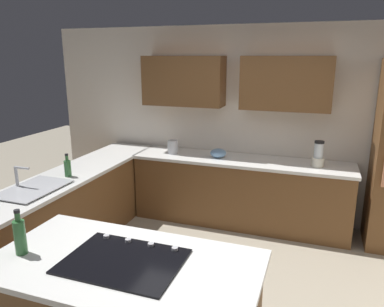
{
  "coord_description": "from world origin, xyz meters",
  "views": [
    {
      "loc": [
        -0.83,
        2.84,
        2.2
      ],
      "look_at": [
        0.67,
        -1.42,
        1.0
      ],
      "focal_mm": 34.41,
      "sensor_mm": 36.0,
      "label": 1
    }
  ],
  "objects_px": {
    "blender": "(318,156)",
    "kettle": "(173,147)",
    "sink_unit": "(33,188)",
    "dish_soap_bottle": "(68,168)",
    "oil_bottle": "(20,236)",
    "cooktop": "(124,260)",
    "mixing_bowl": "(218,153)"
  },
  "relations": [
    {
      "from": "dish_soap_bottle",
      "to": "oil_bottle",
      "type": "distance_m",
      "value": 1.68
    },
    {
      "from": "dish_soap_bottle",
      "to": "oil_bottle",
      "type": "relative_size",
      "value": 0.81
    },
    {
      "from": "blender",
      "to": "mixing_bowl",
      "type": "height_order",
      "value": "blender"
    },
    {
      "from": "blender",
      "to": "kettle",
      "type": "bearing_deg",
      "value": 0.0
    },
    {
      "from": "blender",
      "to": "kettle",
      "type": "height_order",
      "value": "blender"
    },
    {
      "from": "cooktop",
      "to": "blender",
      "type": "relative_size",
      "value": 2.39
    },
    {
      "from": "sink_unit",
      "to": "blender",
      "type": "xyz_separation_m",
      "value": [
        -2.68,
        -1.8,
        0.12
      ]
    },
    {
      "from": "cooktop",
      "to": "sink_unit",
      "type": "bearing_deg",
      "value": -29.76
    },
    {
      "from": "cooktop",
      "to": "oil_bottle",
      "type": "height_order",
      "value": "oil_bottle"
    },
    {
      "from": "blender",
      "to": "oil_bottle",
      "type": "bearing_deg",
      "value": 56.59
    },
    {
      "from": "mixing_bowl",
      "to": "dish_soap_bottle",
      "type": "relative_size",
      "value": 0.82
    },
    {
      "from": "kettle",
      "to": "oil_bottle",
      "type": "height_order",
      "value": "oil_bottle"
    },
    {
      "from": "blender",
      "to": "sink_unit",
      "type": "bearing_deg",
      "value": 33.92
    },
    {
      "from": "mixing_bowl",
      "to": "oil_bottle",
      "type": "distance_m",
      "value": 2.88
    },
    {
      "from": "sink_unit",
      "to": "blender",
      "type": "bearing_deg",
      "value": -146.08
    },
    {
      "from": "cooktop",
      "to": "oil_bottle",
      "type": "relative_size",
      "value": 2.38
    },
    {
      "from": "sink_unit",
      "to": "kettle",
      "type": "height_order",
      "value": "sink_unit"
    },
    {
      "from": "kettle",
      "to": "mixing_bowl",
      "type": "bearing_deg",
      "value": 180.0
    },
    {
      "from": "cooktop",
      "to": "mixing_bowl",
      "type": "height_order",
      "value": "mixing_bowl"
    },
    {
      "from": "kettle",
      "to": "dish_soap_bottle",
      "type": "relative_size",
      "value": 0.7
    },
    {
      "from": "blender",
      "to": "oil_bottle",
      "type": "xyz_separation_m",
      "value": [
        1.86,
        2.81,
        -0.01
      ]
    },
    {
      "from": "dish_soap_bottle",
      "to": "cooktop",
      "type": "bearing_deg",
      "value": 137.34
    },
    {
      "from": "cooktop",
      "to": "blender",
      "type": "height_order",
      "value": "blender"
    },
    {
      "from": "sink_unit",
      "to": "mixing_bowl",
      "type": "distance_m",
      "value": 2.3
    },
    {
      "from": "mixing_bowl",
      "to": "dish_soap_bottle",
      "type": "bearing_deg",
      "value": 43.96
    },
    {
      "from": "sink_unit",
      "to": "dish_soap_bottle",
      "type": "relative_size",
      "value": 2.69
    },
    {
      "from": "sink_unit",
      "to": "dish_soap_bottle",
      "type": "distance_m",
      "value": 0.49
    },
    {
      "from": "kettle",
      "to": "dish_soap_bottle",
      "type": "distance_m",
      "value": 1.5
    },
    {
      "from": "cooktop",
      "to": "dish_soap_bottle",
      "type": "relative_size",
      "value": 2.92
    },
    {
      "from": "sink_unit",
      "to": "cooktop",
      "type": "xyz_separation_m",
      "value": [
        -1.53,
        0.87,
        -0.01
      ]
    },
    {
      "from": "cooktop",
      "to": "kettle",
      "type": "xyz_separation_m",
      "value": [
        0.75,
        -2.67,
        0.08
      ]
    },
    {
      "from": "kettle",
      "to": "dish_soap_bottle",
      "type": "bearing_deg",
      "value": 61.41
    }
  ]
}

